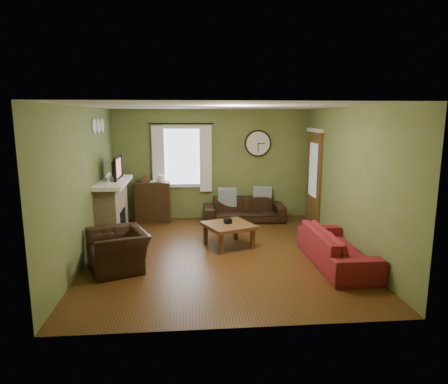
{
  "coord_description": "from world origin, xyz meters",
  "views": [
    {
      "loc": [
        -0.54,
        -6.85,
        2.44
      ],
      "look_at": [
        0.1,
        0.4,
        1.05
      ],
      "focal_mm": 32.0,
      "sensor_mm": 36.0,
      "label": 1
    }
  ],
  "objects": [
    {
      "name": "sofa_red",
      "position": [
        1.89,
        -0.7,
        0.29
      ],
      "size": [
        0.78,
        1.99,
        0.58
      ],
      "primitive_type": "imported",
      "rotation": [
        0.0,
        0.0,
        1.57
      ],
      "color": "maroon",
      "rests_on": "floor"
    },
    {
      "name": "bookshelf",
      "position": [
        -1.39,
        2.3,
        0.47
      ],
      "size": [
        0.8,
        0.34,
        0.95
      ],
      "primitive_type": null,
      "color": "#301F10",
      "rests_on": "floor"
    },
    {
      "name": "wine_glass_b",
      "position": [
        -2.05,
        0.74,
        1.29
      ],
      "size": [
        0.08,
        0.08,
        0.22
      ],
      "primitive_type": null,
      "color": "white",
      "rests_on": "mantel"
    },
    {
      "name": "curtain_right",
      "position": [
        -0.15,
        2.48,
        1.45
      ],
      "size": [
        0.28,
        0.04,
        1.55
      ],
      "primitive_type": "cube",
      "color": "white",
      "rests_on": "wall_back"
    },
    {
      "name": "pillow_left",
      "position": [
        0.35,
        2.35,
        0.55
      ],
      "size": [
        0.45,
        0.18,
        0.44
      ],
      "primitive_type": "cube",
      "rotation": [
        0.0,
        0.0,
        -0.11
      ],
      "color": "#8F9EAC",
      "rests_on": "sofa_brown"
    },
    {
      "name": "mantel",
      "position": [
        -2.07,
        1.15,
        1.14
      ],
      "size": [
        0.58,
        1.6,
        0.08
      ],
      "primitive_type": "cube",
      "color": "white",
      "rests_on": "fireplace"
    },
    {
      "name": "medallion_right",
      "position": [
        -2.28,
        1.5,
        2.25
      ],
      "size": [
        0.28,
        0.28,
        0.03
      ],
      "primitive_type": "cylinder",
      "color": "white",
      "rests_on": "wall_left"
    },
    {
      "name": "curtain_rod",
      "position": [
        -0.7,
        2.48,
        2.27
      ],
      "size": [
        0.03,
        0.03,
        1.5
      ],
      "primitive_type": "cylinder",
      "color": "black",
      "rests_on": "wall_back"
    },
    {
      "name": "pillow_right",
      "position": [
        1.21,
        2.43,
        0.55
      ],
      "size": [
        0.46,
        0.21,
        0.44
      ],
      "primitive_type": "cube",
      "rotation": [
        0.0,
        0.0,
        -0.19
      ],
      "color": "#8F9EAC",
      "rests_on": "sofa_brown"
    },
    {
      "name": "book",
      "position": [
        -1.44,
        2.32,
        0.96
      ],
      "size": [
        0.16,
        0.21,
        0.02
      ],
      "primitive_type": "imported",
      "rotation": [
        0.0,
        0.0,
        0.03
      ],
      "color": "brown",
      "rests_on": "bookshelf"
    },
    {
      "name": "tv",
      "position": [
        -2.05,
        1.3,
        1.35
      ],
      "size": [
        0.08,
        0.6,
        0.35
      ],
      "primitive_type": "imported",
      "rotation": [
        0.0,
        0.0,
        1.57
      ],
      "color": "black",
      "rests_on": "mantel"
    },
    {
      "name": "ceiling",
      "position": [
        0.0,
        0.0,
        2.6
      ],
      "size": [
        4.6,
        5.2,
        0.0
      ],
      "primitive_type": "cube",
      "color": "white",
      "rests_on": "ground"
    },
    {
      "name": "door",
      "position": [
        2.27,
        1.85,
        1.05
      ],
      "size": [
        0.05,
        0.9,
        2.1
      ],
      "primitive_type": "cube",
      "color": "brown",
      "rests_on": "floor"
    },
    {
      "name": "tissue_box",
      "position": [
        0.17,
        0.41,
        0.4
      ],
      "size": [
        0.16,
        0.16,
        0.1
      ],
      "primitive_type": "cube",
      "rotation": [
        0.0,
        0.0,
        0.33
      ],
      "color": "black",
      "rests_on": "coffee_table"
    },
    {
      "name": "tv_screen",
      "position": [
        -1.97,
        1.3,
        1.41
      ],
      "size": [
        0.02,
        0.62,
        0.36
      ],
      "primitive_type": "cube",
      "color": "#994C3F",
      "rests_on": "mantel"
    },
    {
      "name": "firebox",
      "position": [
        -1.91,
        1.15,
        0.3
      ],
      "size": [
        0.04,
        0.6,
        0.55
      ],
      "primitive_type": "cube",
      "color": "black",
      "rests_on": "fireplace"
    },
    {
      "name": "wall_left",
      "position": [
        -2.3,
        0.0,
        1.3
      ],
      "size": [
        0.0,
        5.2,
        2.6
      ],
      "primitive_type": "cube",
      "color": "olive",
      "rests_on": "ground"
    },
    {
      "name": "wall_right",
      "position": [
        2.3,
        0.0,
        1.3
      ],
      "size": [
        0.0,
        5.2,
        2.6
      ],
      "primitive_type": "cube",
      "color": "olive",
      "rests_on": "ground"
    },
    {
      "name": "window_pane",
      "position": [
        -0.7,
        2.58,
        1.5
      ],
      "size": [
        1.0,
        0.02,
        1.3
      ],
      "primitive_type": null,
      "color": "silver",
      "rests_on": "wall_back"
    },
    {
      "name": "armchair",
      "position": [
        -1.7,
        -0.61,
        0.32
      ],
      "size": [
        1.16,
        1.23,
        0.63
      ],
      "primitive_type": "imported",
      "rotation": [
        0.0,
        0.0,
        -1.19
      ],
      "color": "black",
      "rests_on": "floor"
    },
    {
      "name": "wall_clock",
      "position": [
        1.1,
        2.55,
        1.8
      ],
      "size": [
        0.64,
        0.06,
        0.64
      ],
      "primitive_type": null,
      "color": "white",
      "rests_on": "wall_back"
    },
    {
      "name": "fireplace",
      "position": [
        -2.1,
        1.15,
        0.55
      ],
      "size": [
        0.4,
        1.4,
        1.1
      ],
      "primitive_type": "cube",
      "color": "tan",
      "rests_on": "floor"
    },
    {
      "name": "wall_front",
      "position": [
        0.0,
        -2.6,
        1.3
      ],
      "size": [
        4.6,
        0.0,
        2.6
      ],
      "primitive_type": "cube",
      "color": "olive",
      "rests_on": "ground"
    },
    {
      "name": "wall_back",
      "position": [
        0.0,
        2.6,
        1.3
      ],
      "size": [
        4.6,
        0.0,
        2.6
      ],
      "primitive_type": "cube",
      "color": "olive",
      "rests_on": "ground"
    },
    {
      "name": "medallion_left",
      "position": [
        -2.28,
        0.8,
        2.25
      ],
      "size": [
        0.28,
        0.28,
        0.03
      ],
      "primitive_type": "cylinder",
      "color": "white",
      "rests_on": "wall_left"
    },
    {
      "name": "medallion_mid",
      "position": [
        -2.28,
        1.15,
        2.25
      ],
      "size": [
        0.28,
        0.28,
        0.03
      ],
      "primitive_type": "cylinder",
      "color": "white",
      "rests_on": "wall_left"
    },
    {
      "name": "coffee_table",
      "position": [
        0.19,
        0.38,
        0.22
      ],
      "size": [
        1.08,
        1.08,
        0.44
      ],
      "primitive_type": null,
      "rotation": [
        0.0,
        0.0,
        0.39
      ],
      "color": "brown",
      "rests_on": "floor"
    },
    {
      "name": "floor",
      "position": [
        0.0,
        0.0,
        0.0
      ],
      "size": [
        4.6,
        5.2,
        0.0
      ],
      "primitive_type": "cube",
      "color": "#4B2B11",
      "rests_on": "ground"
    },
    {
      "name": "sofa_brown",
      "position": [
        0.74,
        2.21,
        0.27
      ],
      "size": [
        1.88,
        0.74,
        0.55
      ],
      "primitive_type": "imported",
      "color": "black",
      "rests_on": "floor"
    },
    {
      "name": "wine_glass_a",
      "position": [
        -2.05,
        0.61,
        1.28
      ],
      "size": [
        0.07,
        0.07,
        0.21
      ],
      "primitive_type": null,
      "color": "white",
      "rests_on": "mantel"
    },
    {
      "name": "curtain_left",
      "position": [
        -1.25,
        2.48,
        1.45
      ],
      "size": [
        0.28,
        0.04,
        1.55
      ],
      "primitive_type": "cube",
      "color": "white",
      "rests_on": "wall_back"
    }
  ]
}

